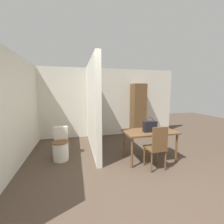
{
  "coord_description": "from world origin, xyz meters",
  "views": [
    {
      "loc": [
        -1.06,
        -1.9,
        1.67
      ],
      "look_at": [
        -0.13,
        1.89,
        1.13
      ],
      "focal_mm": 24.0,
      "sensor_mm": 36.0,
      "label": 1
    }
  ],
  "objects_px": {
    "wooden_chair": "(157,146)",
    "wooden_cabinet": "(138,110)",
    "dining_table": "(149,134)",
    "handbag": "(150,126)",
    "toilet": "(61,146)"
  },
  "relations": [
    {
      "from": "wooden_chair",
      "to": "handbag",
      "type": "bearing_deg",
      "value": 83.27
    },
    {
      "from": "wooden_chair",
      "to": "wooden_cabinet",
      "type": "distance_m",
      "value": 2.64
    },
    {
      "from": "wooden_chair",
      "to": "handbag",
      "type": "xyz_separation_m",
      "value": [
        0.04,
        0.41,
        0.34
      ]
    },
    {
      "from": "wooden_chair",
      "to": "wooden_cabinet",
      "type": "xyz_separation_m",
      "value": [
        0.66,
        2.51,
        0.46
      ]
    },
    {
      "from": "dining_table",
      "to": "toilet",
      "type": "distance_m",
      "value": 2.19
    },
    {
      "from": "dining_table",
      "to": "handbag",
      "type": "xyz_separation_m",
      "value": [
        -0.03,
        -0.07,
        0.21
      ]
    },
    {
      "from": "handbag",
      "to": "toilet",
      "type": "bearing_deg",
      "value": 163.36
    },
    {
      "from": "handbag",
      "to": "wooden_chair",
      "type": "bearing_deg",
      "value": -95.72
    },
    {
      "from": "toilet",
      "to": "wooden_cabinet",
      "type": "xyz_separation_m",
      "value": [
        2.69,
        1.49,
        0.65
      ]
    },
    {
      "from": "dining_table",
      "to": "wooden_chair",
      "type": "relative_size",
      "value": 1.29
    },
    {
      "from": "dining_table",
      "to": "handbag",
      "type": "relative_size",
      "value": 3.56
    },
    {
      "from": "dining_table",
      "to": "toilet",
      "type": "xyz_separation_m",
      "value": [
        -2.1,
        0.55,
        -0.32
      ]
    },
    {
      "from": "dining_table",
      "to": "wooden_cabinet",
      "type": "distance_m",
      "value": 2.15
    },
    {
      "from": "wooden_chair",
      "to": "dining_table",
      "type": "bearing_deg",
      "value": 80.13
    },
    {
      "from": "dining_table",
      "to": "handbag",
      "type": "distance_m",
      "value": 0.22
    }
  ]
}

